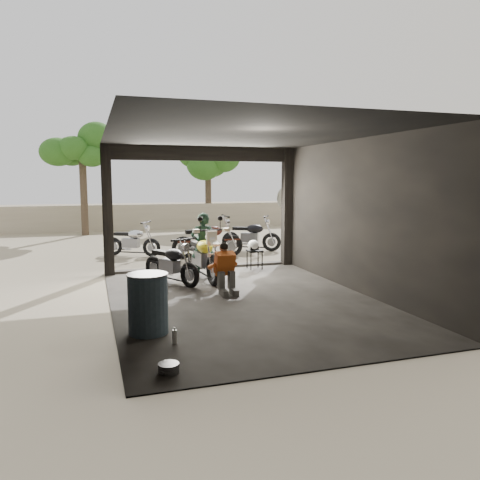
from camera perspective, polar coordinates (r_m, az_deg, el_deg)
ground at (r=9.22m, az=0.40°, el=-7.47°), size 80.00×80.00×0.00m
garage at (r=9.49m, az=-0.63°, el=0.82°), size 7.00×7.13×3.20m
boundary_wall at (r=22.70m, az=-10.75°, el=2.80°), size 18.00×0.30×1.20m
tree_left at (r=21.02m, az=-18.75°, el=11.43°), size 2.20×2.20×5.60m
tree_right at (r=23.18m, az=-3.93°, el=10.32°), size 2.20×2.20×5.00m
main_bike at (r=11.04m, az=-4.52°, el=-1.60°), size 0.96×1.99×1.29m
left_bike at (r=10.73m, az=-8.44°, el=-2.46°), size 1.37×1.72×1.09m
outside_bike_a at (r=14.85m, az=-13.01°, el=0.15°), size 1.71×1.37×1.08m
outside_bike_b at (r=14.14m, az=-3.95°, el=0.38°), size 1.92×0.84×1.29m
outside_bike_c at (r=15.53m, az=1.35°, el=0.82°), size 1.86×1.49×1.18m
rider at (r=11.29m, az=-4.53°, el=-0.65°), size 0.63×0.47×1.58m
mechanic at (r=9.63m, az=-1.69°, el=-3.69°), size 0.54×0.72×1.03m
stool at (r=12.32m, az=1.79°, el=-1.59°), size 0.37×0.37×0.52m
helmet at (r=12.21m, az=1.63°, el=-0.64°), size 0.40×0.41×0.28m
oil_drum at (r=7.33m, az=-11.15°, el=-7.72°), size 0.76×0.76×0.94m
sign_post at (r=13.44m, az=5.95°, el=3.55°), size 0.74×0.08×2.21m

